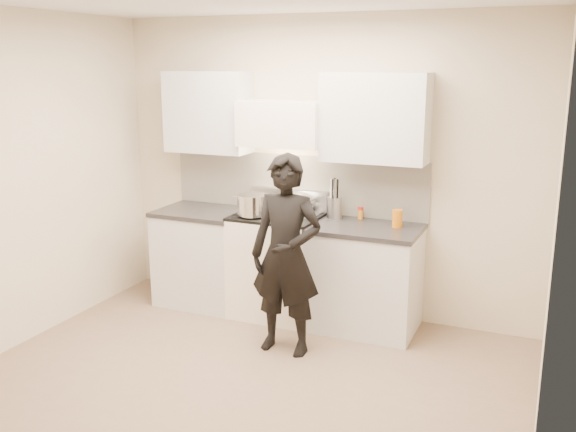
% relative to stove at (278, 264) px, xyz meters
% --- Properties ---
extents(ground_plane, '(4.00, 4.00, 0.00)m').
position_rel_stove_xyz_m(ground_plane, '(0.30, -1.42, -0.47)').
color(ground_plane, '#806753').
extents(room_shell, '(4.04, 3.54, 2.70)m').
position_rel_stove_xyz_m(room_shell, '(0.24, -1.05, 1.12)').
color(room_shell, beige).
rests_on(room_shell, ground).
extents(stove, '(0.76, 0.65, 0.96)m').
position_rel_stove_xyz_m(stove, '(0.00, 0.00, 0.00)').
color(stove, white).
rests_on(stove, ground).
extents(counter_right, '(0.92, 0.67, 0.92)m').
position_rel_stove_xyz_m(counter_right, '(0.83, 0.00, -0.01)').
color(counter_right, silver).
rests_on(counter_right, ground).
extents(counter_left, '(0.82, 0.67, 0.92)m').
position_rel_stove_xyz_m(counter_left, '(-0.78, 0.00, -0.01)').
color(counter_left, silver).
rests_on(counter_left, ground).
extents(wok, '(0.33, 0.40, 0.27)m').
position_rel_stove_xyz_m(wok, '(0.14, 0.14, 0.57)').
color(wok, silver).
rests_on(wok, stove).
extents(stock_pot, '(0.39, 0.29, 0.18)m').
position_rel_stove_xyz_m(stock_pot, '(-0.18, -0.14, 0.58)').
color(stock_pot, silver).
rests_on(stock_pot, stove).
extents(utensil_crock, '(0.14, 0.14, 0.36)m').
position_rel_stove_xyz_m(utensil_crock, '(0.49, 0.16, 0.56)').
color(utensil_crock, '#ACACB2').
rests_on(utensil_crock, counter_right).
extents(spice_jar, '(0.05, 0.05, 0.11)m').
position_rel_stove_xyz_m(spice_jar, '(0.70, 0.24, 0.50)').
color(spice_jar, orange).
rests_on(spice_jar, counter_right).
extents(oil_glass, '(0.09, 0.09, 0.15)m').
position_rel_stove_xyz_m(oil_glass, '(1.08, 0.07, 0.52)').
color(oil_glass, '#C6690D').
rests_on(oil_glass, counter_right).
extents(person, '(0.59, 0.39, 1.60)m').
position_rel_stove_xyz_m(person, '(0.38, -0.69, 0.33)').
color(person, black).
rests_on(person, ground).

